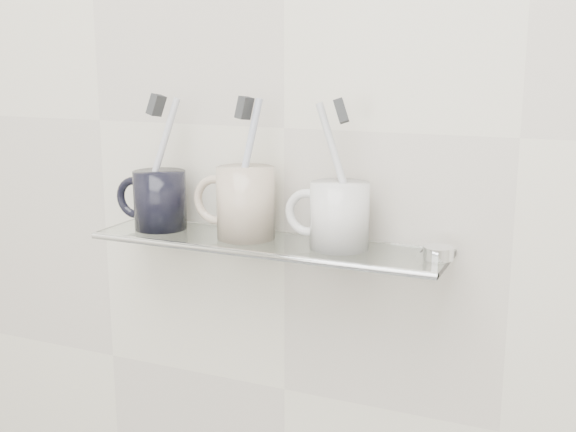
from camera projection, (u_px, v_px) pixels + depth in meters
The scene contains 18 objects.
wall_back at pixel (284, 128), 1.02m from camera, with size 2.50×2.50×0.00m, color beige.
shelf_glass at pixel (266, 244), 1.00m from camera, with size 0.50×0.12×0.01m, color silver.
shelf_rail at pixel (248, 254), 0.95m from camera, with size 0.01×0.01×0.50m, color silver.
bracket_left at pixel (157, 230), 1.12m from camera, with size 0.02×0.02×0.03m, color silver.
bracket_right at pixel (424, 259), 0.96m from camera, with size 0.02×0.02×0.03m, color silver.
mug_left at pixel (160, 200), 1.06m from camera, with size 0.08×0.08×0.09m, color black.
mug_left_handle at pixel (135, 198), 1.08m from camera, with size 0.06×0.06×0.01m, color black.
toothbrush_left at pixel (159, 161), 1.05m from camera, with size 0.01×0.01×0.19m, color silver.
bristles_left at pixel (156, 105), 1.03m from camera, with size 0.01×0.02×0.03m, color #2D2F30.
mug_center at pixel (246, 203), 1.00m from camera, with size 0.08×0.08×0.10m, color beige.
mug_center_handle at pixel (216, 200), 1.02m from camera, with size 0.07×0.07×0.01m, color beige.
toothbrush_center at pixel (245, 167), 0.99m from camera, with size 0.01×0.01×0.19m, color #ACB9DA.
bristles_center at pixel (244, 108), 0.97m from camera, with size 0.01×0.02×0.03m, color #2D2F30.
mug_right at pixel (340, 216), 0.95m from camera, with size 0.08×0.08×0.09m, color white.
mug_right_handle at pixel (308, 213), 0.97m from camera, with size 0.06×0.06×0.01m, color white.
toothbrush_right at pixel (340, 173), 0.94m from camera, with size 0.01×0.01×0.19m, color silver.
bristles_right at pixel (341, 111), 0.92m from camera, with size 0.01×0.02×0.03m, color #2D2F30.
chrome_cap at pixel (438, 253), 0.91m from camera, with size 0.04×0.04×0.02m, color silver.
Camera 1 is at (0.41, 0.17, 1.35)m, focal length 45.00 mm.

